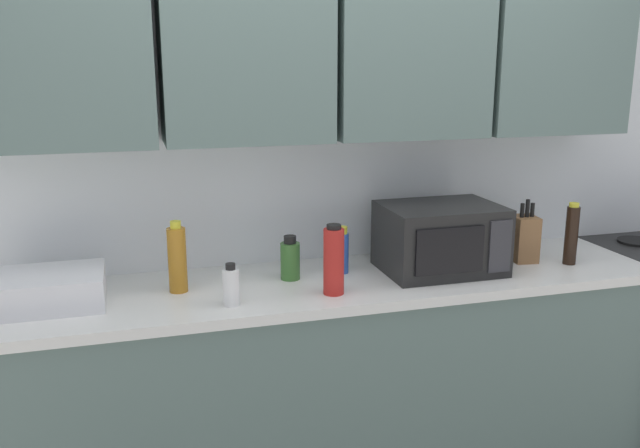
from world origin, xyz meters
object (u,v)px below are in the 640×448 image
(bottle_soy_dark, at_px, (571,234))
(bottle_blue_cleaner, at_px, (342,251))
(bottle_red_sauce, at_px, (334,260))
(knife_block, at_px, (524,238))
(bottle_green_oil, at_px, (290,259))
(microwave, at_px, (440,238))
(bottle_white_jar, at_px, (231,286))
(bottle_amber_vinegar, at_px, (177,259))
(dish_rack, at_px, (50,289))

(bottle_soy_dark, xyz_separation_m, bottle_blue_cleaner, (-0.99, 0.16, -0.04))
(bottle_red_sauce, bearing_deg, knife_block, 10.88)
(bottle_green_oil, bearing_deg, microwave, -5.78)
(knife_block, relative_size, bottle_white_jar, 1.77)
(bottle_blue_cleaner, bearing_deg, bottle_white_jar, -153.56)
(bottle_amber_vinegar, height_order, bottle_blue_cleaner, bottle_amber_vinegar)
(microwave, relative_size, bottle_white_jar, 3.07)
(knife_block, height_order, bottle_white_jar, knife_block)
(bottle_white_jar, distance_m, bottle_blue_cleaner, 0.56)
(microwave, height_order, bottle_soy_dark, microwave)
(microwave, xyz_separation_m, bottle_white_jar, (-0.90, -0.17, -0.07))
(bottle_soy_dark, bearing_deg, microwave, 172.93)
(bottle_soy_dark, bearing_deg, bottle_blue_cleaner, 171.08)
(bottle_amber_vinegar, bearing_deg, microwave, -1.93)
(bottle_soy_dark, bearing_deg, bottle_white_jar, -176.39)
(dish_rack, xyz_separation_m, bottle_amber_vinegar, (0.46, 0.02, 0.07))
(bottle_red_sauce, height_order, bottle_green_oil, bottle_red_sauce)
(knife_block, xyz_separation_m, bottle_white_jar, (-1.32, -0.19, -0.03))
(bottle_red_sauce, height_order, bottle_blue_cleaner, bottle_red_sauce)
(bottle_green_oil, xyz_separation_m, bottle_amber_vinegar, (-0.45, -0.03, 0.05))
(microwave, xyz_separation_m, bottle_red_sauce, (-0.51, -0.15, -0.01))
(bottle_green_oil, bearing_deg, knife_block, -2.08)
(bottle_red_sauce, bearing_deg, bottle_white_jar, -178.02)
(dish_rack, distance_m, bottle_soy_dark, 2.12)
(bottle_red_sauce, distance_m, bottle_white_jar, 0.40)
(bottle_white_jar, bearing_deg, bottle_blue_cleaner, 26.44)
(bottle_green_oil, height_order, bottle_amber_vinegar, bottle_amber_vinegar)
(microwave, height_order, knife_block, microwave)
(bottle_white_jar, relative_size, bottle_blue_cleaner, 0.79)
(dish_rack, bearing_deg, bottle_amber_vinegar, 2.77)
(bottle_soy_dark, relative_size, bottle_amber_vinegar, 0.98)
(microwave, xyz_separation_m, bottle_green_oil, (-0.63, 0.06, -0.06))
(bottle_green_oil, bearing_deg, bottle_soy_dark, -6.40)
(dish_rack, xyz_separation_m, knife_block, (1.95, 0.01, 0.04))
(bottle_red_sauce, distance_m, bottle_green_oil, 0.25)
(bottle_soy_dark, height_order, bottle_amber_vinegar, bottle_amber_vinegar)
(bottle_amber_vinegar, bearing_deg, bottle_green_oil, 3.50)
(dish_rack, bearing_deg, bottle_white_jar, -16.06)
(bottle_red_sauce, xyz_separation_m, bottle_blue_cleaner, (0.11, 0.24, -0.04))
(bottle_white_jar, height_order, bottle_blue_cleaner, bottle_blue_cleaner)
(knife_block, relative_size, bottle_soy_dark, 1.02)
(bottle_blue_cleaner, bearing_deg, bottle_red_sauce, -114.92)
(dish_rack, distance_m, bottle_white_jar, 0.65)
(dish_rack, bearing_deg, bottle_soy_dark, -2.35)
(knife_block, bearing_deg, bottle_white_jar, -171.72)
(bottle_white_jar, height_order, bottle_green_oil, bottle_green_oil)
(dish_rack, height_order, bottle_amber_vinegar, bottle_amber_vinegar)
(bottle_red_sauce, bearing_deg, bottle_green_oil, 118.20)
(bottle_red_sauce, xyz_separation_m, bottle_amber_vinegar, (-0.56, 0.19, -0.00))
(bottle_red_sauce, relative_size, bottle_green_oil, 1.50)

